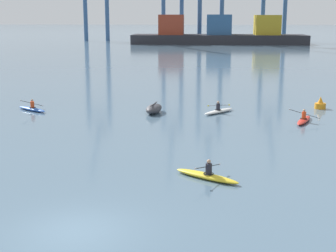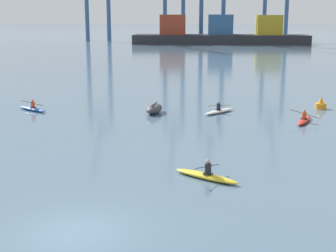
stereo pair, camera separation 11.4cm
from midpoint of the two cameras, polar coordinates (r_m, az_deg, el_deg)
ground_plane at (r=17.95m, az=-10.85°, el=-11.98°), size 800.00×800.00×0.00m
container_barge at (r=134.19m, az=5.89°, el=10.64°), size 46.31×10.59×7.71m
capsized_dinghy at (r=38.15m, az=-1.75°, el=2.02°), size 1.47×2.73×0.76m
channel_buoy at (r=41.88m, az=17.23°, el=2.43°), size 0.90×0.90×1.00m
kayak_blue at (r=40.68m, az=-15.64°, el=1.97°), size 3.10×2.48×1.04m
kayak_white at (r=38.44m, az=5.84°, el=1.77°), size 2.65×2.99×0.95m
kayak_yellow at (r=22.97m, az=4.42°, el=-5.74°), size 3.18×2.36×0.95m
kayak_red at (r=36.28m, az=15.45°, el=0.72°), size 2.10×3.37×0.95m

